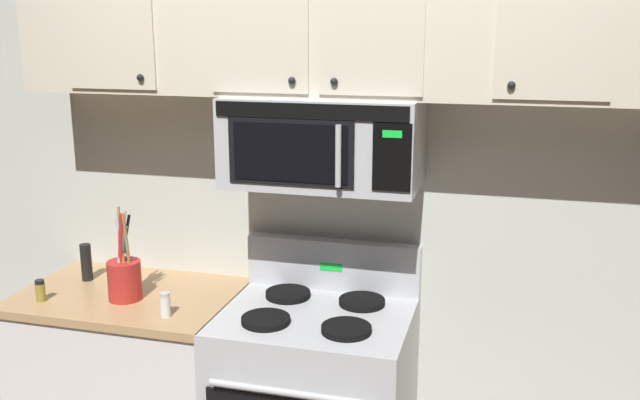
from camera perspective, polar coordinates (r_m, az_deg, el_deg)
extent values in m
cube|color=silver|center=(3.04, 1.49, 1.31)|extent=(5.20, 0.10, 2.70)
cylinder|color=#B7BABF|center=(2.60, -2.56, -15.38)|extent=(0.61, 0.03, 0.03)
cube|color=#B7BABF|center=(3.06, 1.07, -5.26)|extent=(0.76, 0.07, 0.22)
cube|color=#19D83F|center=(3.02, 0.90, -5.48)|extent=(0.10, 0.00, 0.04)
cylinder|color=black|center=(2.76, -4.43, -9.68)|extent=(0.19, 0.19, 0.02)
cylinder|color=black|center=(2.67, 2.15, -10.43)|extent=(0.19, 0.19, 0.02)
cylinder|color=black|center=(3.00, -2.62, -7.64)|extent=(0.19, 0.19, 0.02)
cylinder|color=black|center=(2.92, 3.42, -8.24)|extent=(0.19, 0.19, 0.02)
cube|color=#B7BABF|center=(2.77, 0.30, 4.79)|extent=(0.76, 0.39, 0.35)
cube|color=black|center=(2.56, -0.86, 7.21)|extent=(0.73, 0.01, 0.06)
cube|color=black|center=(2.60, -2.43, 3.87)|extent=(0.49, 0.01, 0.25)
cube|color=black|center=(2.60, -2.44, 3.86)|extent=(0.44, 0.01, 0.22)
cube|color=black|center=(2.51, 5.86, 3.45)|extent=(0.14, 0.01, 0.25)
cube|color=#19D83F|center=(2.50, 5.89, 5.35)|extent=(0.07, 0.00, 0.03)
cylinder|color=#B7BABF|center=(2.53, 1.49, 3.58)|extent=(0.02, 0.02, 0.23)
cube|color=beige|center=(2.76, 0.48, 14.15)|extent=(2.50, 0.33, 0.55)
cube|color=beige|center=(2.93, -16.78, 13.56)|extent=(0.38, 0.01, 0.51)
sphere|color=black|center=(2.86, -14.40, 9.61)|extent=(0.03, 0.03, 0.03)
cube|color=beige|center=(2.66, -5.01, 14.11)|extent=(0.38, 0.01, 0.51)
sphere|color=black|center=(2.61, -2.30, 9.65)|extent=(0.03, 0.03, 0.03)
cube|color=beige|center=(2.55, 4.17, 14.13)|extent=(0.38, 0.01, 0.51)
sphere|color=black|center=(2.57, 1.15, 9.59)|extent=(0.03, 0.03, 0.03)
cube|color=beige|center=(2.50, 18.65, 13.47)|extent=(0.38, 0.01, 0.51)
sphere|color=black|center=(2.49, 15.28, 8.97)|extent=(0.03, 0.03, 0.03)
cube|color=silver|center=(3.36, -14.74, -14.69)|extent=(0.90, 0.62, 0.86)
cube|color=tan|center=(3.17, -15.24, -7.51)|extent=(0.93, 0.65, 0.03)
cylinder|color=red|center=(3.06, -15.58, -6.30)|extent=(0.14, 0.14, 0.17)
cylinder|color=black|center=(3.03, -15.61, -3.66)|extent=(0.07, 0.03, 0.27)
cylinder|color=olive|center=(3.02, -15.73, -3.82)|extent=(0.04, 0.05, 0.26)
cylinder|color=tan|center=(2.98, -15.39, -3.61)|extent=(0.04, 0.08, 0.30)
cylinder|color=#A87A47|center=(3.03, -15.96, -3.35)|extent=(0.02, 0.05, 0.30)
cylinder|color=teal|center=(3.02, -15.74, -4.11)|extent=(0.07, 0.02, 0.23)
cylinder|color=red|center=(3.01, -15.86, -3.65)|extent=(0.05, 0.02, 0.29)
cylinder|color=#BCBCC1|center=(3.02, -15.86, -3.59)|extent=(0.03, 0.08, 0.29)
cylinder|color=silver|center=(3.03, -15.50, -3.81)|extent=(0.09, 0.01, 0.25)
cylinder|color=white|center=(2.86, -12.44, -8.43)|extent=(0.04, 0.04, 0.08)
cylinder|color=#B7BABF|center=(2.84, -12.50, -7.52)|extent=(0.04, 0.04, 0.02)
cylinder|color=black|center=(3.33, -18.45, -4.82)|extent=(0.05, 0.05, 0.17)
cylinder|color=olive|center=(3.16, -21.74, -6.99)|extent=(0.04, 0.04, 0.08)
cylinder|color=black|center=(3.15, -21.82, -6.19)|extent=(0.04, 0.04, 0.02)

